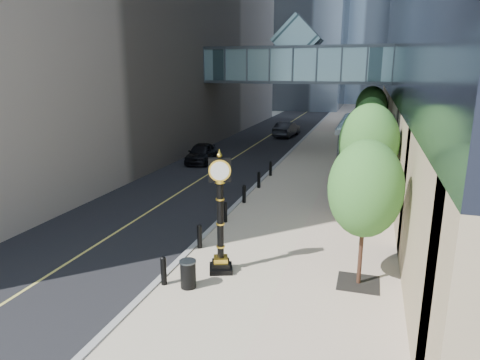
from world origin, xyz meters
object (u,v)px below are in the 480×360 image
pedestrian (349,196)px  car_near (201,153)px  street_clock (220,222)px  trash_bin (188,275)px  car_far (287,129)px

pedestrian → car_near: size_ratio=0.44×
street_clock → car_near: size_ratio=0.99×
street_clock → pedestrian: (4.05, 7.67, -0.92)m
pedestrian → car_near: bearing=-54.9°
car_near → street_clock: bearing=-72.5°
trash_bin → pedestrian: size_ratio=0.47×
street_clock → pedestrian: 8.72m
pedestrian → car_near: (-11.79, 9.66, -0.26)m
street_clock → car_near: (-7.74, 17.33, -1.17)m
trash_bin → pedestrian: 10.26m
street_clock → trash_bin: bearing=-134.9°
trash_bin → car_far: (-3.22, 34.03, 0.30)m
trash_bin → car_far: size_ratio=0.19×
street_clock → pedestrian: size_ratio=2.25×
trash_bin → street_clock: bearing=66.0°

